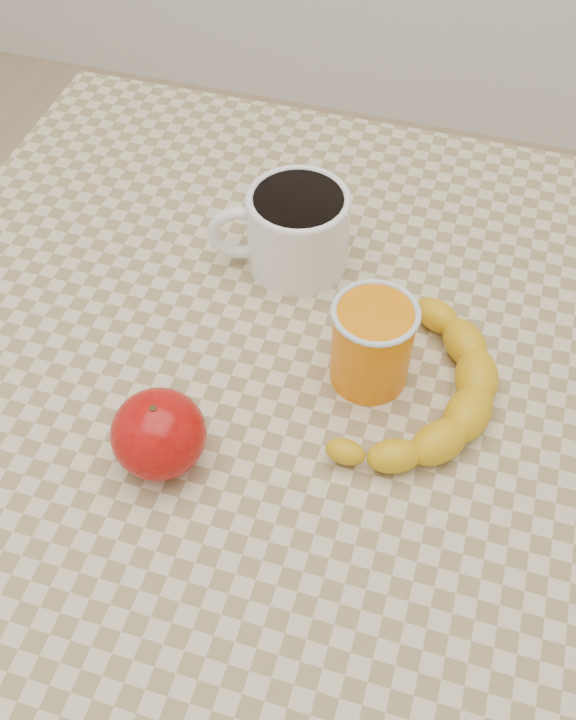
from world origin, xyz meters
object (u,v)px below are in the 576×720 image
(coffee_mug, at_px, (295,228))
(table, at_px, (288,426))
(banana, at_px, (413,383))
(orange_juice_glass, at_px, (372,343))
(apple, at_px, (159,434))

(coffee_mug, bearing_deg, table, -76.26)
(table, xyz_separation_m, banana, (0.11, 0.01, 0.11))
(orange_juice_glass, relative_size, apple, 1.12)
(table, height_order, coffee_mug, coffee_mug)
(table, height_order, banana, banana)
(orange_juice_glass, bearing_deg, apple, -137.24)
(table, height_order, apple, apple)
(orange_juice_glass, bearing_deg, table, -164.65)
(coffee_mug, xyz_separation_m, apple, (-0.04, -0.26, -0.01))
(banana, bearing_deg, table, -163.93)
(orange_juice_glass, xyz_separation_m, apple, (-0.14, -0.13, -0.01))
(table, xyz_separation_m, orange_juice_glass, (0.07, 0.02, 0.13))
(banana, bearing_deg, orange_juice_glass, 176.43)
(banana, bearing_deg, apple, -134.50)
(coffee_mug, bearing_deg, orange_juice_glass, -49.26)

